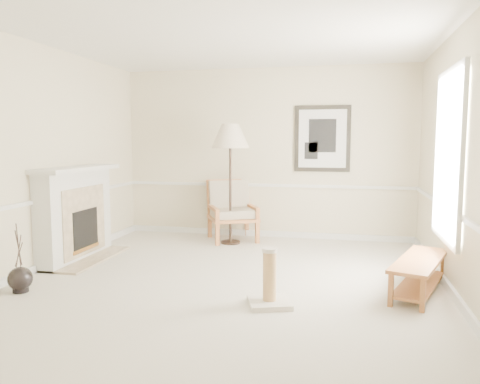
% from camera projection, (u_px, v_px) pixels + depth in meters
% --- Properties ---
extents(ground, '(5.50, 5.50, 0.00)m').
position_uv_depth(ground, '(228.00, 282.00, 5.54)').
color(ground, silver).
rests_on(ground, ground).
extents(room, '(5.04, 5.54, 2.92)m').
position_uv_depth(room, '(240.00, 123.00, 5.38)').
color(room, beige).
rests_on(room, ground).
extents(fireplace, '(0.64, 1.64, 1.31)m').
position_uv_depth(fireplace, '(76.00, 214.00, 6.55)').
color(fireplace, white).
rests_on(fireplace, ground).
extents(floor_vase, '(0.26, 0.26, 0.78)m').
position_uv_depth(floor_vase, '(20.00, 279.00, 5.16)').
color(floor_vase, black).
rests_on(floor_vase, ground).
extents(armchair, '(1.03, 1.06, 1.00)m').
position_uv_depth(armchair, '(231.00, 208.00, 7.92)').
color(armchair, '#AE5C38').
rests_on(armchair, ground).
extents(floor_lamp, '(0.79, 0.79, 1.93)m').
position_uv_depth(floor_lamp, '(230.00, 139.00, 7.45)').
color(floor_lamp, black).
rests_on(floor_lamp, ground).
extents(bench, '(0.82, 1.40, 0.38)m').
position_uv_depth(bench, '(419.00, 270.00, 5.13)').
color(bench, '#AE5C38').
rests_on(bench, ground).
extents(scratching_post, '(0.53, 0.53, 0.59)m').
position_uv_depth(scratching_post, '(269.00, 287.00, 4.75)').
color(scratching_post, white).
rests_on(scratching_post, ground).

